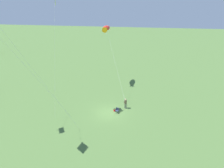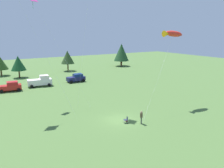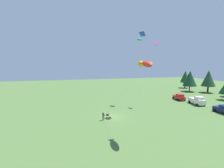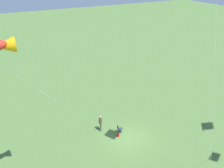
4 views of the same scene
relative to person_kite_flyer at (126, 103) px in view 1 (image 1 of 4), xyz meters
name	(u,v)px [view 1 (image 1 of 4)]	position (x,y,z in m)	size (l,w,h in m)	color
ground_plane	(109,113)	(-1.71, 2.47, -1.02)	(160.00, 160.00, 0.00)	#4D6F36
person_kite_flyer	(126,103)	(0.00, 0.00, 0.00)	(0.47, 0.56, 1.74)	#434B45
folding_chair	(117,110)	(-1.47, 1.21, -0.53)	(0.60, 0.60, 0.82)	#283148
backpack_on_grass	(115,111)	(-1.10, 1.65, -0.91)	(0.32, 0.22, 0.22)	#B10E0D
kite_large_fish	(106,28)	(9.15, 4.48, 10.16)	(11.28, 5.44, 11.80)	red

